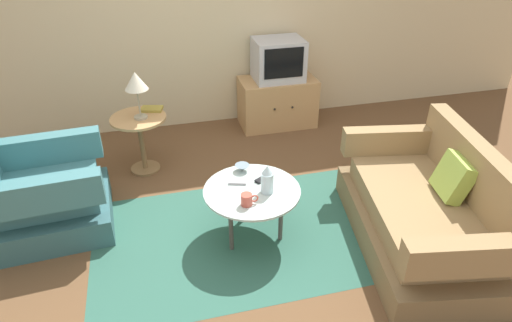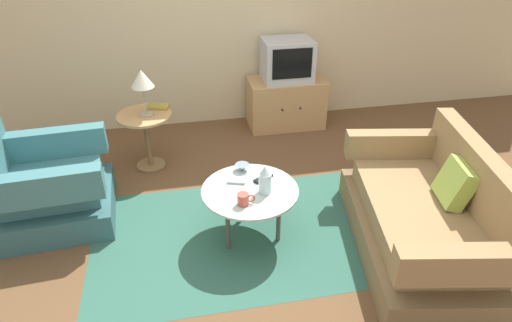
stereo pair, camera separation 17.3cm
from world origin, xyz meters
TOP-DOWN VIEW (x-y plane):
  - ground_plane at (0.00, 0.00)m, footprint 16.00×16.00m
  - back_wall at (0.00, 2.20)m, footprint 9.00×0.12m
  - area_rug at (0.11, -0.07)m, footprint 2.57×1.51m
  - armchair at (-1.55, 0.45)m, footprint 1.00×0.92m
  - couch at (1.41, -0.50)m, footprint 1.17×1.75m
  - coffee_table at (0.11, -0.07)m, footprint 0.76×0.76m
  - side_table at (-0.71, 1.18)m, footprint 0.53×0.53m
  - tv_stand at (0.90, 1.86)m, footprint 0.89×0.51m
  - television at (0.90, 1.87)m, footprint 0.56×0.44m
  - table_lamp at (-0.68, 1.15)m, footprint 0.21×0.21m
  - vase at (0.21, -0.13)m, footprint 0.10×0.10m
  - mug at (0.03, -0.26)m, footprint 0.13×0.09m
  - bowl at (0.10, 0.21)m, footprint 0.12×0.12m
  - tv_remote_dark at (0.24, 0.05)m, footprint 0.17×0.13m
  - tv_remote_silver at (0.02, 0.03)m, footprint 0.15×0.09m
  - book at (-0.57, 1.31)m, footprint 0.24×0.18m

SIDE VIEW (x-z plane):
  - ground_plane at x=0.00m, z-range 0.00..0.00m
  - area_rug at x=0.11m, z-range 0.00..0.00m
  - tv_stand at x=0.90m, z-range 0.00..0.57m
  - couch at x=1.41m, z-range -0.14..0.72m
  - armchair at x=-1.55m, z-range -0.15..0.78m
  - coffee_table at x=0.11m, z-range 0.19..0.64m
  - side_table at x=-0.71m, z-range 0.13..0.72m
  - tv_remote_dark at x=0.24m, z-range 0.45..0.47m
  - tv_remote_silver at x=0.02m, z-range 0.45..0.47m
  - bowl at x=0.10m, z-range 0.45..0.51m
  - mug at x=0.03m, z-range 0.45..0.54m
  - vase at x=0.21m, z-range 0.45..0.68m
  - book at x=-0.57m, z-range 0.59..0.61m
  - television at x=0.90m, z-range 0.58..1.04m
  - table_lamp at x=-0.68m, z-range 0.72..1.18m
  - back_wall at x=0.00m, z-range 0.00..2.70m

